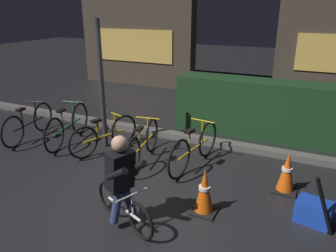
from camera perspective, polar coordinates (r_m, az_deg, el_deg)
The scene contains 15 objects.
ground_plane at distance 5.17m, azimuth -4.93°, elevation -11.18°, with size 40.00×40.00×0.00m, color black.
sidewalk_curb at distance 6.93m, azimuth 4.13°, elevation -2.14°, with size 12.00×0.24×0.12m, color #56544F.
hedge_row at distance 7.22m, azimuth 20.37°, elevation 2.24°, with size 4.80×0.70×1.24m, color #19381C.
storefront_left at distance 11.94m, azimuth -5.52°, elevation 17.95°, with size 4.26×0.54×4.50m.
street_post at distance 6.41m, azimuth -11.55°, elevation 6.79°, with size 0.10×0.10×2.49m, color #2D2D33.
parked_bike_leftmost at distance 7.55m, azimuth -23.21°, elevation 0.44°, with size 0.46×1.64×0.76m.
parked_bike_left_mid at distance 7.06m, azimuth -17.14°, elevation 0.07°, with size 0.50×1.73×0.81m.
parked_bike_center_left at distance 6.46m, azimuth -11.06°, elevation -1.60°, with size 0.60×1.49×0.72m.
parked_bike_center_right at distance 5.90m, azimuth -4.39°, elevation -3.19°, with size 0.46×1.66×0.77m.
parked_bike_right_mid at distance 5.74m, azimuth 4.63°, elevation -3.82°, with size 0.46×1.70×0.79m.
traffic_cone_near at distance 4.55m, azimuth 6.39°, elevation -11.31°, with size 0.36×0.36×0.66m.
traffic_cone_far at distance 5.31m, azimuth 20.07°, elevation -7.64°, with size 0.36×0.36×0.66m.
blue_crate at distance 4.82m, azimuth 24.17°, elevation -13.54°, with size 0.44×0.32×0.30m, color #193DB7.
cyclist at distance 4.18m, azimuth -7.87°, elevation -9.49°, with size 1.11×0.65×1.25m.
closed_umbrella at distance 4.48m, azimuth 25.66°, elevation -12.61°, with size 0.05×0.05×0.85m, color black.
Camera 1 is at (2.26, -3.80, 2.69)m, focal length 34.83 mm.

